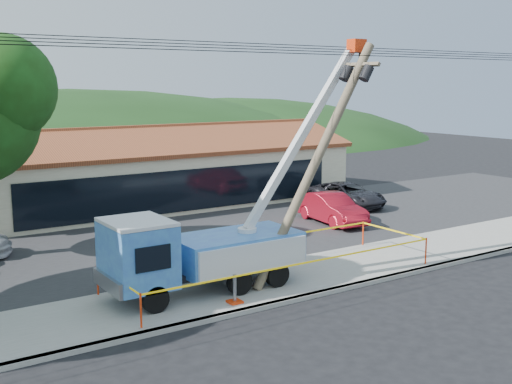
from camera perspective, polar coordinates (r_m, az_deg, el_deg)
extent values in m
plane|color=black|center=(19.39, 6.03, -11.66)|extent=(120.00, 120.00, 0.00)
cube|color=gray|center=(20.92, 2.30, -9.77)|extent=(60.00, 0.25, 0.15)
cube|color=gray|center=(22.40, -0.58, -8.43)|extent=(60.00, 4.00, 0.15)
cube|color=#28282B|center=(29.18, -9.22, -4.30)|extent=(60.00, 12.00, 0.10)
cube|color=beige|center=(37.65, -8.82, 1.43)|extent=(22.00, 8.00, 3.40)
cube|color=black|center=(34.12, -5.96, 0.18)|extent=(18.04, 0.08, 2.21)
cube|color=brown|center=(35.60, -7.55, 4.55)|extent=(22.50, 4.53, 1.52)
cube|color=brown|center=(39.22, -10.15, 4.95)|extent=(22.50, 4.53, 1.52)
cube|color=brown|center=(37.35, -8.94, 5.76)|extent=(22.50, 0.30, 0.25)
sphere|color=#19390F|center=(26.74, -21.71, 8.59)|extent=(4.20, 4.20, 4.20)
ellipsoid|color=black|center=(72.49, -16.21, 3.75)|extent=(89.60, 64.00, 32.00)
ellipsoid|color=black|center=(80.74, -2.53, 4.69)|extent=(72.80, 52.00, 26.00)
cylinder|color=black|center=(20.56, 0.78, 12.30)|extent=(60.00, 0.02, 0.02)
cylinder|color=black|center=(20.98, -0.01, 12.58)|extent=(60.00, 0.02, 0.02)
cylinder|color=black|center=(21.40, -0.77, 12.84)|extent=(60.00, 0.02, 0.02)
cylinder|color=black|center=(21.74, -1.36, 13.11)|extent=(60.00, 0.02, 0.02)
cylinder|color=black|center=(19.93, -8.97, -9.38)|extent=(0.85, 0.28, 0.85)
cylinder|color=black|center=(21.67, -11.20, -7.88)|extent=(0.85, 0.28, 0.85)
cylinder|color=black|center=(21.30, -1.48, -8.01)|extent=(0.85, 0.28, 0.85)
cylinder|color=black|center=(22.93, -4.15, -6.73)|extent=(0.85, 0.28, 0.85)
cylinder|color=black|center=(22.10, 1.88, -7.34)|extent=(0.85, 0.28, 0.85)
cylinder|color=black|center=(23.68, -0.94, -6.17)|extent=(0.85, 0.28, 0.85)
cube|color=black|center=(21.77, -4.16, -6.98)|extent=(6.25, 0.95, 0.24)
cube|color=blue|center=(20.42, -10.48, -5.49)|extent=(1.89, 2.27, 1.99)
cube|color=silver|center=(20.18, -10.57, -2.63)|extent=(1.89, 2.27, 0.11)
cube|color=black|center=(20.06, -12.86, -5.42)|extent=(0.08, 1.71, 0.85)
cube|color=gray|center=(20.28, -13.01, -7.91)|extent=(0.14, 2.18, 0.47)
cube|color=blue|center=(22.12, -1.82, -5.16)|extent=(4.36, 2.27, 1.14)
cylinder|color=silver|center=(22.26, -0.79, -3.93)|extent=(0.66, 0.66, 0.57)
cube|color=silver|center=(23.07, 4.10, 5.11)|extent=(4.90, 0.27, 6.50)
cube|color=gray|center=(23.22, 4.66, 5.72)|extent=(2.95, 0.17, 3.91)
cube|color=red|center=(24.39, 8.93, 12.72)|extent=(0.57, 0.47, 0.47)
cube|color=red|center=(20.64, -1.90, -9.73)|extent=(0.43, 0.43, 0.08)
cube|color=red|center=(24.49, -0.97, -6.58)|extent=(0.43, 0.43, 0.08)
cylinder|color=brown|center=(22.40, 5.26, 2.53)|extent=(5.17, 0.33, 8.40)
cube|color=brown|center=(23.56, 9.29, 11.10)|extent=(0.17, 1.86, 0.17)
cylinder|color=black|center=(23.80, 8.04, 10.37)|extent=(0.58, 0.37, 0.63)
cylinder|color=black|center=(23.04, 9.78, 10.35)|extent=(0.58, 0.37, 0.63)
cylinder|color=red|center=(18.77, -10.19, -10.34)|extent=(0.06, 0.06, 1.03)
cylinder|color=red|center=(25.56, 14.86, -5.09)|extent=(0.06, 0.06, 1.03)
cylinder|color=red|center=(27.91, 9.50, -3.65)|extent=(0.06, 0.06, 1.03)
cylinder|color=red|center=(21.86, -13.90, -7.57)|extent=(0.06, 0.06, 1.03)
cube|color=yellow|center=(21.51, 4.38, -6.31)|extent=(11.78, 0.01, 0.06)
cube|color=yellow|center=(26.60, 12.10, -3.38)|extent=(0.01, 3.49, 0.06)
cube|color=yellow|center=(24.25, -0.72, -4.43)|extent=(11.78, 0.01, 0.06)
cube|color=yellow|center=(20.16, -12.24, -7.61)|extent=(0.01, 3.49, 0.06)
imported|color=maroon|center=(32.43, 6.70, -2.91)|extent=(2.10, 4.66, 1.49)
imported|color=black|center=(36.79, 8.03, -1.43)|extent=(2.58, 5.01, 1.35)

